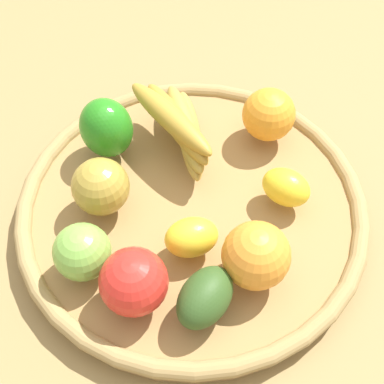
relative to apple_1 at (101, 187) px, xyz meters
The scene contains 12 objects.
ground_plane 0.14m from the apple_1, 125.00° to the left, with size 2.40×2.40×0.00m, color olive.
basket 0.13m from the apple_1, 125.00° to the left, with size 0.46×0.46×0.04m.
apple_1 is the anchor object (origin of this frame).
banana_bunch 0.14m from the apple_1, 169.60° to the left, with size 0.14×0.17×0.07m.
lemon_1 0.13m from the apple_1, 92.65° to the left, with size 0.06×0.05×0.05m, color yellow.
orange_0 0.25m from the apple_1, 152.59° to the left, with size 0.07×0.07×0.07m, color orange.
avocado 0.19m from the apple_1, 74.28° to the left, with size 0.08×0.05×0.05m, color #2E4D1E.
apple_0 0.09m from the apple_1, 25.26° to the left, with size 0.07×0.07×0.07m, color #75B044.
lemon_0 0.23m from the apple_1, 125.25° to the left, with size 0.06×0.05×0.05m, color yellow.
orange_1 0.21m from the apple_1, 94.74° to the left, with size 0.08×0.08×0.08m, color orange.
apple_2 0.14m from the apple_1, 53.48° to the left, with size 0.08×0.08×0.08m, color red.
bell_pepper 0.09m from the apple_1, 146.53° to the right, with size 0.07×0.07×0.09m, color #247F1A.
Camera 1 is at (0.36, 0.23, 0.63)m, focal length 53.08 mm.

